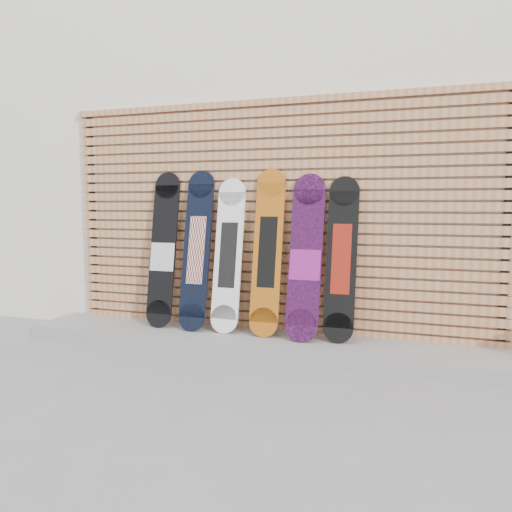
% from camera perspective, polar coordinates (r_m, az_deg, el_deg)
% --- Properties ---
extents(ground, '(80.00, 80.00, 0.00)m').
position_cam_1_polar(ground, '(3.99, -0.28, -13.44)').
color(ground, gray).
rests_on(ground, ground).
extents(building, '(12.00, 5.00, 3.60)m').
position_cam_1_polar(building, '(7.11, 12.93, 9.65)').
color(building, white).
rests_on(building, ground).
extents(concrete_step, '(4.60, 0.70, 0.12)m').
position_cam_1_polar(concrete_step, '(4.63, 0.69, -9.88)').
color(concrete_step, gray).
rests_on(concrete_step, ground).
extents(slat_wall, '(4.26, 0.08, 2.29)m').
position_cam_1_polar(slat_wall, '(4.74, 1.79, 4.54)').
color(slat_wall, '#BF7B4F').
rests_on(slat_wall, ground).
extents(snowboard_0, '(0.27, 0.30, 1.53)m').
position_cam_1_polar(snowboard_0, '(5.01, -10.56, 0.64)').
color(snowboard_0, black).
rests_on(snowboard_0, concrete_step).
extents(snowboard_1, '(0.27, 0.33, 1.53)m').
position_cam_1_polar(snowboard_1, '(4.83, -6.80, 0.68)').
color(snowboard_1, black).
rests_on(snowboard_1, concrete_step).
extents(snowboard_2, '(0.27, 0.30, 1.45)m').
position_cam_1_polar(snowboard_2, '(4.72, -3.18, 0.11)').
color(snowboard_2, white).
rests_on(snowboard_2, concrete_step).
extents(snowboard_3, '(0.27, 0.31, 1.54)m').
position_cam_1_polar(snowboard_3, '(4.58, 1.33, 0.46)').
color(snowboard_3, '#B15C12').
rests_on(snowboard_3, concrete_step).
extents(snowboard_4, '(0.29, 0.36, 1.48)m').
position_cam_1_polar(snowboard_4, '(4.46, 5.69, -0.20)').
color(snowboard_4, black).
rests_on(snowboard_4, concrete_step).
extents(snowboard_5, '(0.27, 0.29, 1.45)m').
position_cam_1_polar(snowboard_5, '(4.44, 9.73, -0.34)').
color(snowboard_5, black).
rests_on(snowboard_5, concrete_step).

